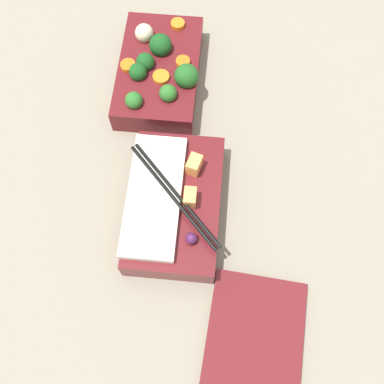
{
  "coord_description": "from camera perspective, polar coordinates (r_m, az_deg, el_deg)",
  "views": [
    {
      "loc": [
        0.35,
        0.07,
        0.62
      ],
      "look_at": [
        0.1,
        0.05,
        0.04
      ],
      "focal_mm": 42.0,
      "sensor_mm": 36.0,
      "label": 1
    }
  ],
  "objects": [
    {
      "name": "ground_plane",
      "position": [
        0.72,
        -3.38,
        6.4
      ],
      "size": [
        3.0,
        3.0,
        0.0
      ],
      "primitive_type": "plane",
      "color": "gray"
    },
    {
      "name": "bento_lid",
      "position": [
        0.62,
        7.71,
        -19.78
      ],
      "size": [
        0.21,
        0.14,
        0.01
      ],
      "primitive_type": "cube",
      "rotation": [
        0.0,
        0.0,
        -0.08
      ],
      "color": "maroon",
      "rests_on": "ground_plane"
    },
    {
      "name": "bento_tray_rice",
      "position": [
        0.64,
        -2.42,
        -1.44
      ],
      "size": [
        0.21,
        0.14,
        0.07
      ],
      "color": "maroon",
      "rests_on": "ground_plane"
    },
    {
      "name": "bento_tray_vegetable",
      "position": [
        0.76,
        -4.18,
        15.07
      ],
      "size": [
        0.21,
        0.13,
        0.07
      ],
      "color": "maroon",
      "rests_on": "ground_plane"
    }
  ]
}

